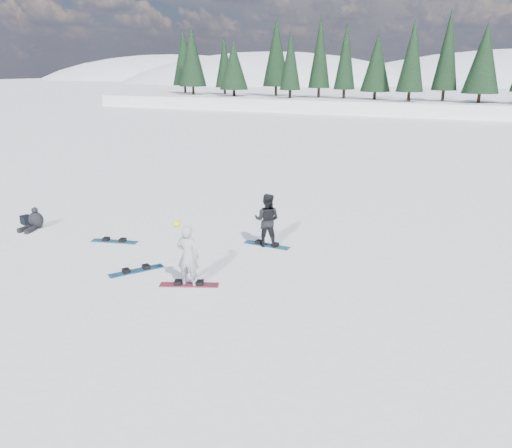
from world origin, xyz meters
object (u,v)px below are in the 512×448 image
(snowboarder_woman, at_px, (188,256))
(snowboard_loose_a, at_px, (136,271))
(snowboarder_man, at_px, (267,220))
(gear_bag, at_px, (26,220))
(snowboard_loose_c, at_px, (114,241))
(seated_rider, at_px, (35,221))

(snowboarder_woman, distance_m, snowboard_loose_a, 1.97)
(snowboarder_man, xyz_separation_m, snowboard_loose_a, (-2.43, -3.36, -0.82))
(snowboarder_woman, bearing_deg, gear_bag, -22.30)
(snowboard_loose_a, bearing_deg, snowboard_loose_c, 85.67)
(snowboarder_man, height_order, seated_rider, snowboarder_man)
(snowboard_loose_c, bearing_deg, snowboard_loose_a, -52.17)
(snowboarder_woman, height_order, snowboard_loose_a, snowboarder_woman)
(seated_rider, bearing_deg, snowboarder_woman, -21.51)
(gear_bag, xyz_separation_m, snowboard_loose_c, (4.08, -0.23, -0.14))
(gear_bag, height_order, snowboard_loose_c, gear_bag)
(snowboarder_man, distance_m, snowboard_loose_a, 4.23)
(gear_bag, relative_size, snowboard_loose_c, 0.30)
(gear_bag, relative_size, snowboard_loose_a, 0.30)
(snowboarder_woman, relative_size, gear_bag, 3.88)
(snowboarder_woman, distance_m, snowboard_loose_c, 4.42)
(snowboard_loose_a, bearing_deg, snowboarder_man, -2.02)
(seated_rider, distance_m, snowboard_loose_a, 5.76)
(snowboard_loose_a, bearing_deg, snowboarder_woman, -62.38)
(snowboarder_man, height_order, snowboard_loose_a, snowboarder_man)
(snowboarder_woman, relative_size, snowboard_loose_c, 1.16)
(snowboarder_man, bearing_deg, gear_bag, 1.75)
(gear_bag, height_order, snowboard_loose_a, gear_bag)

